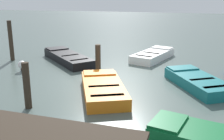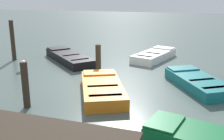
{
  "view_description": "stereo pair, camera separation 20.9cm",
  "coord_description": "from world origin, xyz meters",
  "px_view_note": "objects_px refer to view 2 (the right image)",
  "views": [
    {
      "loc": [
        -2.76,
        10.55,
        3.45
      ],
      "look_at": [
        0.0,
        0.0,
        0.35
      ],
      "focal_mm": 43.87,
      "sensor_mm": 36.0,
      "label": 1
    },
    {
      "loc": [
        -2.96,
        10.5,
        3.45
      ],
      "look_at": [
        0.0,
        0.0,
        0.35
      ],
      "focal_mm": 43.87,
      "sensor_mm": 36.0,
      "label": 2
    }
  ],
  "objects_px": {
    "mooring_piling_near_left": "(25,85)",
    "rowboat_teal": "(198,82)",
    "rowboat_black": "(69,57)",
    "rowboat_white": "(154,55)",
    "rowboat_orange": "(102,88)",
    "mooring_piling_far_right": "(13,40)",
    "mooring_piling_near_right": "(98,60)",
    "marker_buoy": "(23,65)"
  },
  "relations": [
    {
      "from": "rowboat_teal",
      "to": "mooring_piling_near_left",
      "type": "relative_size",
      "value": 2.3
    },
    {
      "from": "rowboat_teal",
      "to": "rowboat_orange",
      "type": "bearing_deg",
      "value": 87.12
    },
    {
      "from": "rowboat_black",
      "to": "rowboat_teal",
      "type": "bearing_deg",
      "value": -157.15
    },
    {
      "from": "rowboat_black",
      "to": "mooring_piling_near_right",
      "type": "bearing_deg",
      "value": -175.35
    },
    {
      "from": "rowboat_black",
      "to": "marker_buoy",
      "type": "height_order",
      "value": "marker_buoy"
    },
    {
      "from": "rowboat_teal",
      "to": "rowboat_black",
      "type": "bearing_deg",
      "value": 39.4
    },
    {
      "from": "rowboat_black",
      "to": "rowboat_teal",
      "type": "distance_m",
      "value": 6.82
    },
    {
      "from": "rowboat_black",
      "to": "mooring_piling_near_left",
      "type": "height_order",
      "value": "mooring_piling_near_left"
    },
    {
      "from": "rowboat_white",
      "to": "mooring_piling_far_right",
      "type": "xyz_separation_m",
      "value": [
        7.14,
        2.11,
        0.82
      ]
    },
    {
      "from": "rowboat_teal",
      "to": "rowboat_orange",
      "type": "height_order",
      "value": "same"
    },
    {
      "from": "rowboat_black",
      "to": "rowboat_orange",
      "type": "xyz_separation_m",
      "value": [
        -3.12,
        4.08,
        0.0
      ]
    },
    {
      "from": "mooring_piling_near_left",
      "to": "rowboat_black",
      "type": "bearing_deg",
      "value": -78.09
    },
    {
      "from": "rowboat_orange",
      "to": "mooring_piling_far_right",
      "type": "distance_m",
      "value": 7.08
    },
    {
      "from": "rowboat_black",
      "to": "rowboat_orange",
      "type": "distance_m",
      "value": 5.14
    },
    {
      "from": "rowboat_black",
      "to": "mooring_piling_near_right",
      "type": "xyz_separation_m",
      "value": [
        -2.23,
        1.83,
        0.44
      ]
    },
    {
      "from": "rowboat_white",
      "to": "marker_buoy",
      "type": "distance_m",
      "value": 6.69
    },
    {
      "from": "rowboat_orange",
      "to": "mooring_piling_far_right",
      "type": "xyz_separation_m",
      "value": [
        6.04,
        -3.59,
        0.82
      ]
    },
    {
      "from": "rowboat_black",
      "to": "rowboat_teal",
      "type": "xyz_separation_m",
      "value": [
        -6.36,
        2.46,
        0.0
      ]
    },
    {
      "from": "rowboat_teal",
      "to": "mooring_piling_far_right",
      "type": "height_order",
      "value": "mooring_piling_far_right"
    },
    {
      "from": "rowboat_teal",
      "to": "mooring_piling_near_right",
      "type": "distance_m",
      "value": 4.2
    },
    {
      "from": "rowboat_orange",
      "to": "marker_buoy",
      "type": "distance_m",
      "value": 4.77
    },
    {
      "from": "rowboat_teal",
      "to": "mooring_piling_far_right",
      "type": "distance_m",
      "value": 9.52
    },
    {
      "from": "rowboat_white",
      "to": "mooring_piling_far_right",
      "type": "distance_m",
      "value": 7.49
    },
    {
      "from": "rowboat_black",
      "to": "marker_buoy",
      "type": "xyz_separation_m",
      "value": [
        1.26,
        2.2,
        0.07
      ]
    },
    {
      "from": "rowboat_white",
      "to": "rowboat_orange",
      "type": "bearing_deg",
      "value": -172.4
    },
    {
      "from": "rowboat_black",
      "to": "rowboat_white",
      "type": "distance_m",
      "value": 4.52
    },
    {
      "from": "rowboat_orange",
      "to": "rowboat_white",
      "type": "bearing_deg",
      "value": -34.1
    },
    {
      "from": "rowboat_black",
      "to": "marker_buoy",
      "type": "distance_m",
      "value": 2.54
    },
    {
      "from": "mooring_piling_near_left",
      "to": "marker_buoy",
      "type": "xyz_separation_m",
      "value": [
        2.49,
        -3.62,
        -0.44
      ]
    },
    {
      "from": "rowboat_white",
      "to": "mooring_piling_far_right",
      "type": "bearing_deg",
      "value": 125.0
    },
    {
      "from": "mooring_piling_far_right",
      "to": "rowboat_black",
      "type": "bearing_deg",
      "value": -170.51
    },
    {
      "from": "mooring_piling_far_right",
      "to": "mooring_piling_near_right",
      "type": "bearing_deg",
      "value": 165.44
    },
    {
      "from": "rowboat_teal",
      "to": "mooring_piling_far_right",
      "type": "relative_size",
      "value": 1.61
    },
    {
      "from": "rowboat_white",
      "to": "mooring_piling_near_left",
      "type": "height_order",
      "value": "mooring_piling_near_left"
    },
    {
      "from": "rowboat_white",
      "to": "rowboat_teal",
      "type": "xyz_separation_m",
      "value": [
        -2.14,
        4.08,
        0.0
      ]
    },
    {
      "from": "mooring_piling_near_right",
      "to": "rowboat_white",
      "type": "bearing_deg",
      "value": -119.95
    },
    {
      "from": "mooring_piling_near_left",
      "to": "rowboat_teal",
      "type": "bearing_deg",
      "value": -146.8
    },
    {
      "from": "rowboat_orange",
      "to": "marker_buoy",
      "type": "height_order",
      "value": "marker_buoy"
    },
    {
      "from": "rowboat_white",
      "to": "mooring_piling_near_right",
      "type": "relative_size",
      "value": 2.56
    },
    {
      "from": "rowboat_white",
      "to": "marker_buoy",
      "type": "bearing_deg",
      "value": 143.4
    },
    {
      "from": "rowboat_teal",
      "to": "mooring_piling_far_right",
      "type": "bearing_deg",
      "value": 48.54
    },
    {
      "from": "rowboat_white",
      "to": "mooring_piling_near_right",
      "type": "height_order",
      "value": "mooring_piling_near_right"
    }
  ]
}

